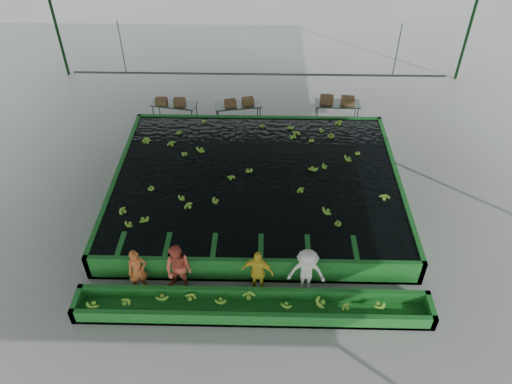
{
  "coord_description": "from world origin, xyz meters",
  "views": [
    {
      "loc": [
        0.29,
        -12.16,
        11.68
      ],
      "look_at": [
        0.0,
        0.5,
        1.0
      ],
      "focal_mm": 35.0,
      "sensor_mm": 36.0,
      "label": 1
    }
  ],
  "objects_px": {
    "packing_table_left": "(175,112)",
    "worker_a": "(138,271)",
    "worker_c": "(257,272)",
    "box_stack_left": "(171,104)",
    "packing_table_mid": "(238,113)",
    "sorting_trough": "(253,307)",
    "box_stack_right": "(337,103)",
    "worker_b": "(179,269)",
    "packing_table_right": "(337,112)",
    "box_stack_mid": "(239,105)",
    "flotation_tank": "(257,186)",
    "worker_d": "(307,272)"
  },
  "relations": [
    {
      "from": "worker_a",
      "to": "worker_b",
      "type": "bearing_deg",
      "value": -24.28
    },
    {
      "from": "worker_c",
      "to": "box_stack_right",
      "type": "distance_m",
      "value": 9.95
    },
    {
      "from": "packing_table_mid",
      "to": "worker_c",
      "type": "bearing_deg",
      "value": -83.7
    },
    {
      "from": "flotation_tank",
      "to": "worker_c",
      "type": "height_order",
      "value": "worker_c"
    },
    {
      "from": "worker_c",
      "to": "box_stack_left",
      "type": "height_order",
      "value": "worker_c"
    },
    {
      "from": "box_stack_left",
      "to": "flotation_tank",
      "type": "bearing_deg",
      "value": -52.17
    },
    {
      "from": "packing_table_left",
      "to": "box_stack_right",
      "type": "xyz_separation_m",
      "value": [
        6.95,
        0.17,
        0.43
      ]
    },
    {
      "from": "worker_a",
      "to": "sorting_trough",
      "type": "bearing_deg",
      "value": -37.85
    },
    {
      "from": "worker_a",
      "to": "worker_b",
      "type": "distance_m",
      "value": 1.19
    },
    {
      "from": "box_stack_left",
      "to": "box_stack_right",
      "type": "relative_size",
      "value": 0.87
    },
    {
      "from": "box_stack_right",
      "to": "box_stack_mid",
      "type": "bearing_deg",
      "value": -175.96
    },
    {
      "from": "worker_b",
      "to": "packing_table_left",
      "type": "xyz_separation_m",
      "value": [
        -1.51,
        9.25,
        -0.42
      ]
    },
    {
      "from": "packing_table_mid",
      "to": "sorting_trough",
      "type": "bearing_deg",
      "value": -84.84
    },
    {
      "from": "packing_table_left",
      "to": "box_stack_right",
      "type": "bearing_deg",
      "value": 1.39
    },
    {
      "from": "sorting_trough",
      "to": "packing_table_mid",
      "type": "relative_size",
      "value": 5.03
    },
    {
      "from": "worker_c",
      "to": "packing_table_right",
      "type": "relative_size",
      "value": 0.84
    },
    {
      "from": "packing_table_right",
      "to": "box_stack_left",
      "type": "height_order",
      "value": "box_stack_left"
    },
    {
      "from": "worker_d",
      "to": "box_stack_left",
      "type": "xyz_separation_m",
      "value": [
        -5.28,
        9.15,
        0.05
      ]
    },
    {
      "from": "worker_b",
      "to": "worker_c",
      "type": "bearing_deg",
      "value": 18.44
    },
    {
      "from": "sorting_trough",
      "to": "box_stack_mid",
      "type": "height_order",
      "value": "box_stack_mid"
    },
    {
      "from": "worker_a",
      "to": "box_stack_right",
      "type": "distance_m",
      "value": 11.52
    },
    {
      "from": "worker_a",
      "to": "packing_table_mid",
      "type": "bearing_deg",
      "value": 51.03
    },
    {
      "from": "worker_d",
      "to": "packing_table_right",
      "type": "height_order",
      "value": "worker_d"
    },
    {
      "from": "sorting_trough",
      "to": "box_stack_left",
      "type": "distance_m",
      "value": 10.66
    },
    {
      "from": "worker_b",
      "to": "packing_table_mid",
      "type": "height_order",
      "value": "worker_b"
    },
    {
      "from": "flotation_tank",
      "to": "packing_table_right",
      "type": "distance_m",
      "value": 6.13
    },
    {
      "from": "packing_table_right",
      "to": "box_stack_left",
      "type": "relative_size",
      "value": 1.51
    },
    {
      "from": "packing_table_left",
      "to": "worker_c",
      "type": "bearing_deg",
      "value": -67.96
    },
    {
      "from": "worker_b",
      "to": "packing_table_right",
      "type": "relative_size",
      "value": 0.9
    },
    {
      "from": "packing_table_right",
      "to": "box_stack_right",
      "type": "height_order",
      "value": "box_stack_right"
    },
    {
      "from": "worker_b",
      "to": "box_stack_mid",
      "type": "distance_m",
      "value": 9.21
    },
    {
      "from": "worker_a",
      "to": "packing_table_left",
      "type": "relative_size",
      "value": 0.79
    },
    {
      "from": "worker_a",
      "to": "box_stack_mid",
      "type": "height_order",
      "value": "worker_a"
    },
    {
      "from": "sorting_trough",
      "to": "packing_table_mid",
      "type": "xyz_separation_m",
      "value": [
        -0.9,
        9.99,
        0.2
      ]
    },
    {
      "from": "packing_table_left",
      "to": "box_stack_left",
      "type": "bearing_deg",
      "value": -143.92
    },
    {
      "from": "packing_table_right",
      "to": "box_stack_mid",
      "type": "bearing_deg",
      "value": -175.76
    },
    {
      "from": "packing_table_left",
      "to": "worker_a",
      "type": "bearing_deg",
      "value": -88.02
    },
    {
      "from": "box_stack_left",
      "to": "box_stack_right",
      "type": "distance_m",
      "value": 7.08
    },
    {
      "from": "packing_table_right",
      "to": "box_stack_mid",
      "type": "xyz_separation_m",
      "value": [
        -4.19,
        -0.31,
        0.47
      ]
    },
    {
      "from": "packing_table_mid",
      "to": "box_stack_right",
      "type": "relative_size",
      "value": 1.37
    },
    {
      "from": "sorting_trough",
      "to": "packing_table_left",
      "type": "distance_m",
      "value": 10.69
    },
    {
      "from": "box_stack_mid",
      "to": "box_stack_left",
      "type": "bearing_deg",
      "value": 179.47
    },
    {
      "from": "worker_a",
      "to": "box_stack_left",
      "type": "xyz_separation_m",
      "value": [
        -0.45,
        9.15,
        0.12
      ]
    },
    {
      "from": "packing_table_mid",
      "to": "packing_table_right",
      "type": "distance_m",
      "value": 4.26
    },
    {
      "from": "worker_c",
      "to": "box_stack_left",
      "type": "bearing_deg",
      "value": 123.54
    },
    {
      "from": "worker_b",
      "to": "box_stack_left",
      "type": "xyz_separation_m",
      "value": [
        -1.64,
        9.15,
        0.02
      ]
    },
    {
      "from": "flotation_tank",
      "to": "packing_table_mid",
      "type": "bearing_deg",
      "value": 100.46
    },
    {
      "from": "worker_b",
      "to": "worker_c",
      "type": "relative_size",
      "value": 1.08
    },
    {
      "from": "flotation_tank",
      "to": "box_stack_mid",
      "type": "xyz_separation_m",
      "value": [
        -0.85,
        4.82,
        0.45
      ]
    },
    {
      "from": "sorting_trough",
      "to": "box_stack_right",
      "type": "distance_m",
      "value": 10.76
    }
  ]
}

